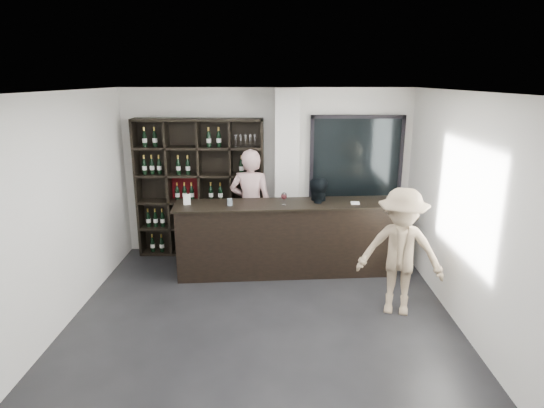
{
  "coord_description": "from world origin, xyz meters",
  "views": [
    {
      "loc": [
        0.19,
        -5.09,
        3.05
      ],
      "look_at": [
        0.11,
        1.1,
        1.33
      ],
      "focal_mm": 30.0,
      "sensor_mm": 36.0,
      "label": 1
    }
  ],
  "objects_px": {
    "wine_shelf": "(200,188)",
    "customer": "(400,252)",
    "tasting_counter": "(287,238)",
    "taster_black": "(315,225)",
    "taster_pink": "(251,206)"
  },
  "relations": [
    {
      "from": "tasting_counter",
      "to": "taster_pink",
      "type": "relative_size",
      "value": 1.82
    },
    {
      "from": "taster_pink",
      "to": "wine_shelf",
      "type": "bearing_deg",
      "value": -12.67
    },
    {
      "from": "wine_shelf",
      "to": "customer",
      "type": "xyz_separation_m",
      "value": [
        2.95,
        -2.1,
        -0.34
      ]
    },
    {
      "from": "taster_pink",
      "to": "customer",
      "type": "distance_m",
      "value": 2.75
    },
    {
      "from": "wine_shelf",
      "to": "taster_pink",
      "type": "distance_m",
      "value": 0.96
    },
    {
      "from": "taster_black",
      "to": "customer",
      "type": "distance_m",
      "value": 1.71
    },
    {
      "from": "tasting_counter",
      "to": "taster_black",
      "type": "height_order",
      "value": "taster_black"
    },
    {
      "from": "taster_pink",
      "to": "tasting_counter",
      "type": "bearing_deg",
      "value": 143.84
    },
    {
      "from": "tasting_counter",
      "to": "taster_pink",
      "type": "xyz_separation_m",
      "value": [
        -0.61,
        0.53,
        0.38
      ]
    },
    {
      "from": "tasting_counter",
      "to": "customer",
      "type": "xyz_separation_m",
      "value": [
        1.45,
        -1.28,
        0.27
      ]
    },
    {
      "from": "wine_shelf",
      "to": "tasting_counter",
      "type": "relative_size",
      "value": 0.68
    },
    {
      "from": "wine_shelf",
      "to": "taster_pink",
      "type": "relative_size",
      "value": 1.24
    },
    {
      "from": "taster_black",
      "to": "wine_shelf",
      "type": "bearing_deg",
      "value": -30.25
    },
    {
      "from": "wine_shelf",
      "to": "taster_pink",
      "type": "xyz_separation_m",
      "value": [
        0.89,
        -0.28,
        -0.23
      ]
    },
    {
      "from": "taster_black",
      "to": "customer",
      "type": "height_order",
      "value": "customer"
    }
  ]
}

